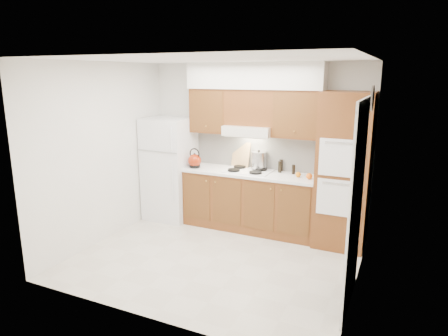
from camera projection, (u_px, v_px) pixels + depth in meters
name	position (u px, v px, depth m)	size (l,w,h in m)	color
floor	(215.00, 258.00, 5.39)	(3.60, 3.60, 0.00)	beige
ceiling	(214.00, 59.00, 4.79)	(3.60, 3.60, 0.00)	white
wall_back	(256.00, 146.00, 6.41)	(3.60, 0.02, 2.60)	white
wall_left	(104.00, 153.00, 5.82)	(0.02, 3.00, 2.60)	white
wall_right	(363.00, 180.00, 4.36)	(0.02, 3.00, 2.60)	white
fridge	(170.00, 169.00, 6.77)	(0.75, 0.72, 1.72)	white
base_cabinets	(250.00, 202.00, 6.33)	(2.11, 0.60, 0.90)	brown
countertop	(250.00, 173.00, 6.22)	(2.13, 0.62, 0.04)	white
backsplash	(257.00, 151.00, 6.41)	(2.11, 0.03, 0.56)	white
oven_cabinet	(344.00, 171.00, 5.59)	(0.70, 0.65, 2.20)	brown
upper_cab_left	(211.00, 111.00, 6.43)	(0.63, 0.33, 0.70)	brown
upper_cab_right	(298.00, 114.00, 5.85)	(0.73, 0.33, 0.70)	brown
range_hood	(249.00, 130.00, 6.16)	(0.75, 0.45, 0.15)	silver
upper_cab_over_hood	(251.00, 107.00, 6.13)	(0.75, 0.33, 0.55)	brown
soffit	(254.00, 76.00, 5.99)	(2.13, 0.36, 0.40)	silver
cooktop	(247.00, 171.00, 6.25)	(0.74, 0.50, 0.01)	white
doorway	(356.00, 211.00, 4.11)	(0.02, 0.90, 2.10)	black
wall_clock	(372.00, 98.00, 4.65)	(0.30, 0.30, 0.02)	#3F3833
kettle	(195.00, 161.00, 6.46)	(0.21, 0.21, 0.21)	maroon
cutting_board	(241.00, 155.00, 6.50)	(0.32, 0.02, 0.42)	tan
stock_pot	(259.00, 160.00, 6.32)	(0.24, 0.24, 0.25)	#B7B7BC
condiment_a	(281.00, 165.00, 6.25)	(0.05, 0.05, 0.18)	black
condiment_b	(280.00, 167.00, 6.16)	(0.05, 0.05, 0.18)	black
condiment_c	(293.00, 169.00, 6.06)	(0.05, 0.05, 0.14)	black
orange_near	(309.00, 176.00, 5.77)	(0.09, 0.09, 0.09)	orange
orange_far	(298.00, 175.00, 5.88)	(0.08, 0.08, 0.08)	orange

